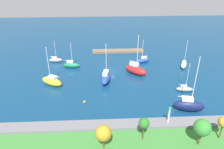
# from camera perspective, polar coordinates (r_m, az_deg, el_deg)

# --- Properties ---
(water) EXTENTS (160.00, 160.00, 0.00)m
(water) POSITION_cam_1_polar(r_m,az_deg,el_deg) (70.60, -0.26, 1.19)
(water) COLOR navy
(water) RESTS_ON ground
(pier_dock) EXTENTS (19.80, 3.02, 0.84)m
(pier_dock) POSITION_cam_1_polar(r_m,az_deg,el_deg) (85.24, 1.56, 6.21)
(pier_dock) COLOR brown
(pier_dock) RESTS_ON ground
(breakwater) EXTENTS (56.66, 3.04, 1.38)m
(breakwater) POSITION_cam_1_polar(r_m,az_deg,el_deg) (46.50, 1.46, -13.45)
(breakwater) COLOR slate
(breakwater) RESTS_ON ground
(shoreline_park) EXTENTS (62.77, 9.30, 0.84)m
(shoreline_park) POSITION_cam_1_polar(r_m,az_deg,el_deg) (42.84, 2.01, -18.33)
(shoreline_park) COLOR #387A33
(shoreline_park) RESTS_ON ground
(harbor_beacon) EXTENTS (0.56, 0.56, 3.73)m
(harbor_beacon) POSITION_cam_1_polar(r_m,az_deg,el_deg) (46.64, 14.86, -9.92)
(harbor_beacon) COLOR silver
(harbor_beacon) RESTS_ON breakwater
(park_tree_midwest) EXTENTS (2.03, 2.03, 4.89)m
(park_tree_midwest) POSITION_cam_1_polar(r_m,az_deg,el_deg) (46.12, 27.34, -11.20)
(park_tree_midwest) COLOR brown
(park_tree_midwest) RESTS_ON shoreline_park
(park_tree_mideast) EXTENTS (2.98, 2.98, 4.94)m
(park_tree_mideast) POSITION_cam_1_polar(r_m,az_deg,el_deg) (39.57, -2.31, -15.27)
(park_tree_mideast) COLOR brown
(park_tree_mideast) RESTS_ON shoreline_park
(park_tree_east) EXTENTS (2.07, 2.07, 4.95)m
(park_tree_east) POSITION_cam_1_polar(r_m,az_deg,el_deg) (41.32, 8.44, -12.67)
(park_tree_east) COLOR brown
(park_tree_east) RESTS_ON shoreline_park
(park_tree_center) EXTENTS (3.16, 3.16, 5.68)m
(park_tree_center) POSITION_cam_1_polar(r_m,az_deg,el_deg) (42.84, 22.72, -12.81)
(park_tree_center) COLOR brown
(park_tree_center) RESTS_ON shoreline_park
(sailboat_gray_along_channel) EXTENTS (4.69, 2.01, 8.48)m
(sailboat_gray_along_channel) POSITION_cam_1_polar(r_m,az_deg,el_deg) (61.85, 18.58, -3.59)
(sailboat_gray_along_channel) COLOR gray
(sailboat_gray_along_channel) RESTS_ON water
(sailboat_blue_near_pier) EXTENTS (3.77, 7.39, 11.66)m
(sailboat_blue_near_pier) POSITION_cam_1_polar(r_m,az_deg,el_deg) (62.74, -1.57, -0.80)
(sailboat_blue_near_pier) COLOR #2347B2
(sailboat_blue_near_pier) RESTS_ON water
(sailboat_red_off_beacon) EXTENTS (7.32, 7.01, 12.77)m
(sailboat_red_off_beacon) POSITION_cam_1_polar(r_m,az_deg,el_deg) (67.83, 6.21, 1.31)
(sailboat_red_off_beacon) COLOR red
(sailboat_red_off_beacon) RESTS_ON water
(sailboat_navy_mid_basin) EXTENTS (7.41, 3.79, 13.86)m
(sailboat_navy_mid_basin) POSITION_cam_1_polar(r_m,az_deg,el_deg) (53.99, 19.59, -7.62)
(sailboat_navy_mid_basin) COLOR #141E4C
(sailboat_navy_mid_basin) RESTS_ON water
(sailboat_yellow_by_breakwater) EXTENTS (6.87, 5.15, 11.52)m
(sailboat_yellow_by_breakwater) POSITION_cam_1_polar(r_m,az_deg,el_deg) (63.45, -15.61, -1.70)
(sailboat_yellow_by_breakwater) COLOR yellow
(sailboat_yellow_by_breakwater) RESTS_ON water
(sailboat_green_lone_north) EXTENTS (5.75, 2.31, 8.60)m
(sailboat_green_lone_north) POSITION_cam_1_polar(r_m,az_deg,el_deg) (72.99, -10.63, 2.50)
(sailboat_green_lone_north) COLOR #19724C
(sailboat_green_lone_north) RESTS_ON water
(sailboat_white_inner_mooring) EXTENTS (3.97, 5.72, 9.35)m
(sailboat_white_inner_mooring) POSITION_cam_1_polar(r_m,az_deg,el_deg) (76.16, 18.42, 2.56)
(sailboat_white_inner_mooring) COLOR white
(sailboat_white_inner_mooring) RESTS_ON water
(sailboat_gray_outer_mooring) EXTENTS (4.71, 1.43, 7.77)m
(sailboat_gray_outer_mooring) POSITION_cam_1_polar(r_m,az_deg,el_deg) (78.50, -14.64, 3.75)
(sailboat_gray_outer_mooring) COLOR gray
(sailboat_gray_outer_mooring) RESTS_ON water
(sailboat_blue_west_end) EXTENTS (5.56, 3.41, 8.41)m
(sailboat_blue_west_end) POSITION_cam_1_polar(r_m,az_deg,el_deg) (76.45, 8.10, 3.75)
(sailboat_blue_west_end) COLOR #2347B2
(sailboat_blue_west_end) RESTS_ON water
(mooring_buoy_orange) EXTENTS (0.70, 0.70, 0.70)m
(mooring_buoy_orange) POSITION_cam_1_polar(r_m,az_deg,el_deg) (54.55, -7.30, -7.20)
(mooring_buoy_orange) COLOR orange
(mooring_buoy_orange) RESTS_ON water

